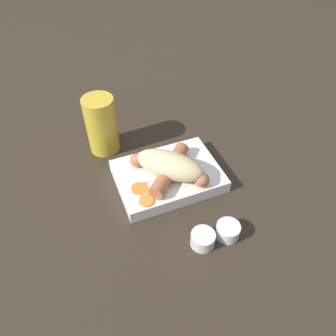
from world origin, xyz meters
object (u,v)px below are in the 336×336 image
object	(u,v)px
food_tray	(168,176)
bread_roll	(171,165)
drink_glass	(101,125)
sausage	(169,170)
condiment_cup_near	(201,240)
condiment_cup_far	(228,231)

from	to	relation	value
food_tray	bread_roll	bearing A→B (deg)	101.24
bread_roll	drink_glass	bearing A→B (deg)	-58.32
food_tray	drink_glass	xyz separation A→B (m)	(0.10, -0.15, 0.05)
sausage	condiment_cup_near	distance (m)	0.16
food_tray	bread_roll	distance (m)	0.04
drink_glass	bread_roll	bearing A→B (deg)	121.68
sausage	condiment_cup_far	size ratio (longest dim) A/B	2.97
bread_roll	condiment_cup_near	size ratio (longest dim) A/B	3.27
bread_roll	condiment_cup_far	world-z (taller)	bread_roll
sausage	drink_glass	distance (m)	0.19
food_tray	bread_roll	world-z (taller)	bread_roll
condiment_cup_near	condiment_cup_far	xyz separation A→B (m)	(-0.05, 0.00, 0.00)
condiment_cup_near	condiment_cup_far	bearing A→B (deg)	178.83
condiment_cup_near	sausage	bearing A→B (deg)	-90.26
food_tray	sausage	bearing A→B (deg)	74.63
drink_glass	condiment_cup_near	bearing A→B (deg)	106.55
sausage	condiment_cup_far	xyz separation A→B (m)	(-0.05, 0.16, -0.03)
sausage	condiment_cup_far	world-z (taller)	sausage
food_tray	condiment_cup_near	size ratio (longest dim) A/B	4.84
food_tray	condiment_cup_far	distance (m)	0.18
bread_roll	sausage	xyz separation A→B (m)	(0.00, 0.00, -0.01)
bread_roll	drink_glass	size ratio (longest dim) A/B	1.07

